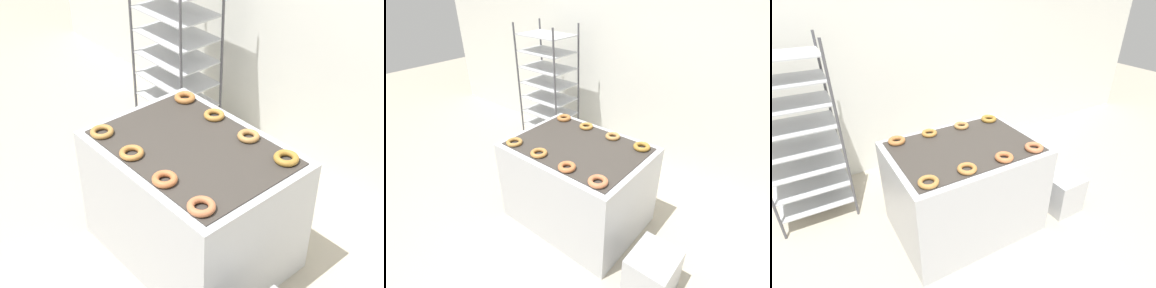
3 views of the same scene
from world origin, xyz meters
The scene contains 13 objects.
ground_plane centered at (0.00, 0.00, 0.00)m, with size 14.00×14.00×0.00m, color #B2A893.
wall_back centered at (0.00, 2.12, 1.40)m, with size 8.00×0.05×2.80m.
fryer_machine centered at (0.00, 0.71, 0.43)m, with size 1.27×0.93×0.86m.
baking_rack_cart centered at (-1.20, 1.58, 0.88)m, with size 0.68×0.47×1.72m.
glaze_bin centered at (0.98, 0.43, 0.19)m, with size 0.34×0.38×0.38m.
donut_near_left centered at (-0.48, 0.37, 0.88)m, with size 0.15×0.15×0.04m, color #A87639.
donut_near_midleft centered at (-0.17, 0.38, 0.88)m, with size 0.15×0.15×0.04m, color #B17438.
donut_near_midright centered at (0.16, 0.37, 0.88)m, with size 0.15×0.15×0.04m, color #BB693A.
donut_near_right centered at (0.47, 0.37, 0.88)m, with size 0.16×0.16×0.04m, color #B96B43.
donut_far_left centered at (-0.47, 1.06, 0.88)m, with size 0.15×0.15×0.04m, color #AF6C35.
donut_far_midleft centered at (-0.17, 1.05, 0.88)m, with size 0.14×0.14×0.04m, color #B07935.
donut_far_midright centered at (0.16, 1.04, 0.88)m, with size 0.14×0.14×0.04m, color #B07D43.
donut_far_right centered at (0.47, 1.04, 0.88)m, with size 0.15×0.15×0.04m, color #A6772E.
Camera 2 is at (1.49, -1.12, 2.24)m, focal length 28.00 mm.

